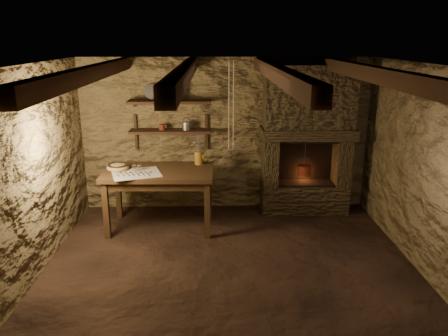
{
  "coord_description": "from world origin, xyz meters",
  "views": [
    {
      "loc": [
        -0.2,
        -4.75,
        2.68
      ],
      "look_at": [
        -0.05,
        0.9,
        0.98
      ],
      "focal_mm": 35.0,
      "sensor_mm": 36.0,
      "label": 1
    }
  ],
  "objects_px": {
    "work_table": "(160,197)",
    "stoneware_jug": "(199,152)",
    "iron_stockpot": "(173,95)",
    "red_pot": "(304,169)",
    "wooden_bowl": "(118,167)"
  },
  "relations": [
    {
      "from": "work_table",
      "to": "wooden_bowl",
      "type": "bearing_deg",
      "value": 179.93
    },
    {
      "from": "iron_stockpot",
      "to": "red_pot",
      "type": "relative_size",
      "value": 0.42
    },
    {
      "from": "wooden_bowl",
      "to": "iron_stockpot",
      "type": "height_order",
      "value": "iron_stockpot"
    },
    {
      "from": "work_table",
      "to": "red_pot",
      "type": "relative_size",
      "value": 2.89
    },
    {
      "from": "stoneware_jug",
      "to": "iron_stockpot",
      "type": "distance_m",
      "value": 0.95
    },
    {
      "from": "stoneware_jug",
      "to": "work_table",
      "type": "bearing_deg",
      "value": -131.19
    },
    {
      "from": "iron_stockpot",
      "to": "stoneware_jug",
      "type": "bearing_deg",
      "value": -43.57
    },
    {
      "from": "wooden_bowl",
      "to": "red_pot",
      "type": "xyz_separation_m",
      "value": [
        2.77,
        0.53,
        -0.21
      ]
    },
    {
      "from": "wooden_bowl",
      "to": "stoneware_jug",
      "type": "bearing_deg",
      "value": 13.51
    },
    {
      "from": "work_table",
      "to": "iron_stockpot",
      "type": "height_order",
      "value": "iron_stockpot"
    },
    {
      "from": "work_table",
      "to": "iron_stockpot",
      "type": "distance_m",
      "value": 1.54
    },
    {
      "from": "work_table",
      "to": "stoneware_jug",
      "type": "relative_size",
      "value": 3.52
    },
    {
      "from": "iron_stockpot",
      "to": "wooden_bowl",
      "type": "bearing_deg",
      "value": -139.35
    },
    {
      "from": "iron_stockpot",
      "to": "red_pot",
      "type": "distance_m",
      "value": 2.33
    },
    {
      "from": "red_pot",
      "to": "wooden_bowl",
      "type": "bearing_deg",
      "value": -169.27
    }
  ]
}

